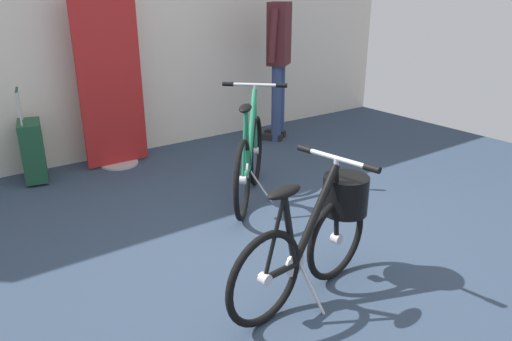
{
  "coord_description": "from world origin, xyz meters",
  "views": [
    {
      "loc": [
        -1.72,
        -2.09,
        1.61
      ],
      "look_at": [
        -0.08,
        0.17,
        0.55
      ],
      "focal_mm": 33.64,
      "sensor_mm": 36.0,
      "label": 1
    }
  ],
  "objects_px": {
    "floor_banner_stand": "(111,89)",
    "display_bike_left": "(250,159)",
    "folding_bike_foreground": "(319,229)",
    "visitor_near_wall": "(279,49)",
    "rolling_suitcase": "(33,150)"
  },
  "relations": [
    {
      "from": "display_bike_left",
      "to": "rolling_suitcase",
      "type": "xyz_separation_m",
      "value": [
        -1.31,
        1.46,
        -0.06
      ]
    },
    {
      "from": "folding_bike_foreground",
      "to": "visitor_near_wall",
      "type": "relative_size",
      "value": 0.63
    },
    {
      "from": "floor_banner_stand",
      "to": "display_bike_left",
      "type": "distance_m",
      "value": 1.58
    },
    {
      "from": "visitor_near_wall",
      "to": "floor_banner_stand",
      "type": "bearing_deg",
      "value": 173.01
    },
    {
      "from": "display_bike_left",
      "to": "rolling_suitcase",
      "type": "height_order",
      "value": "display_bike_left"
    },
    {
      "from": "rolling_suitcase",
      "to": "visitor_near_wall",
      "type": "bearing_deg",
      "value": -5.72
    },
    {
      "from": "display_bike_left",
      "to": "rolling_suitcase",
      "type": "distance_m",
      "value": 1.96
    },
    {
      "from": "display_bike_left",
      "to": "floor_banner_stand",
      "type": "bearing_deg",
      "value": 111.59
    },
    {
      "from": "floor_banner_stand",
      "to": "rolling_suitcase",
      "type": "height_order",
      "value": "floor_banner_stand"
    },
    {
      "from": "floor_banner_stand",
      "to": "display_bike_left",
      "type": "xyz_separation_m",
      "value": [
        0.56,
        -1.42,
        -0.4
      ]
    },
    {
      "from": "floor_banner_stand",
      "to": "rolling_suitcase",
      "type": "distance_m",
      "value": 0.88
    },
    {
      "from": "floor_banner_stand",
      "to": "rolling_suitcase",
      "type": "bearing_deg",
      "value": 177.35
    },
    {
      "from": "folding_bike_foreground",
      "to": "visitor_near_wall",
      "type": "bearing_deg",
      "value": 55.98
    },
    {
      "from": "folding_bike_foreground",
      "to": "rolling_suitcase",
      "type": "xyz_separation_m",
      "value": [
        -0.89,
        2.71,
        -0.1
      ]
    },
    {
      "from": "display_bike_left",
      "to": "visitor_near_wall",
      "type": "xyz_separation_m",
      "value": [
        1.24,
        1.2,
        0.66
      ]
    }
  ]
}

